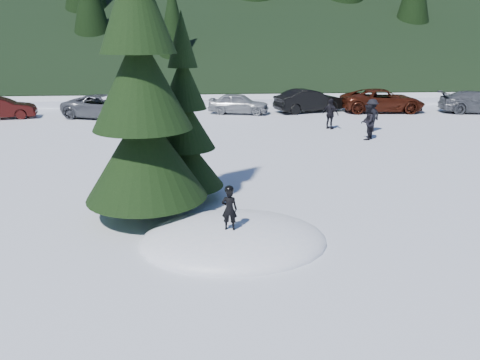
{
  "coord_description": "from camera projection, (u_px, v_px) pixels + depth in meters",
  "views": [
    {
      "loc": [
        -0.64,
        -10.21,
        4.73
      ],
      "look_at": [
        0.26,
        1.39,
        1.1
      ],
      "focal_mm": 35.0,
      "sensor_mm": 36.0,
      "label": 1
    }
  ],
  "objects": [
    {
      "name": "adult_1",
      "position": [
        331.0,
        114.0,
        24.17
      ],
      "size": [
        0.92,
        0.93,
        1.58
      ],
      "primitive_type": "imported",
      "rotation": [
        0.0,
        0.0,
        2.34
      ],
      "color": "black",
      "rests_on": "ground"
    },
    {
      "name": "car_3",
      "position": [
        163.0,
        98.0,
        31.44
      ],
      "size": [
        4.65,
        2.43,
        1.29
      ],
      "primitive_type": "imported",
      "rotation": [
        0.0,
        0.0,
        1.72
      ],
      "color": "black",
      "rests_on": "ground"
    },
    {
      "name": "car_4",
      "position": [
        239.0,
        103.0,
        28.93
      ],
      "size": [
        3.98,
        2.39,
        1.27
      ],
      "primitive_type": "imported",
      "rotation": [
        0.0,
        0.0,
        1.32
      ],
      "color": "gray",
      "rests_on": "ground"
    },
    {
      "name": "car_1",
      "position": [
        1.0,
        108.0,
        27.18
      ],
      "size": [
        3.98,
        2.12,
        1.24
      ],
      "primitive_type": "imported",
      "rotation": [
        0.0,
        0.0,
        1.79
      ],
      "color": "black",
      "rests_on": "ground"
    },
    {
      "name": "adult_0",
      "position": [
        367.0,
        122.0,
        21.74
      ],
      "size": [
        0.98,
        1.02,
        1.66
      ],
      "primitive_type": "imported",
      "rotation": [
        0.0,
        0.0,
        4.12
      ],
      "color": "black",
      "rests_on": "ground"
    },
    {
      "name": "car_6",
      "position": [
        382.0,
        100.0,
        29.63
      ],
      "size": [
        5.32,
        2.69,
        1.44
      ],
      "primitive_type": "imported",
      "rotation": [
        0.0,
        0.0,
        1.51
      ],
      "color": "#3F150B",
      "rests_on": "ground"
    },
    {
      "name": "car_2",
      "position": [
        105.0,
        106.0,
        27.44
      ],
      "size": [
        5.34,
        3.74,
        1.35
      ],
      "primitive_type": "imported",
      "rotation": [
        0.0,
        0.0,
        1.23
      ],
      "color": "#56595F",
      "rests_on": "ground"
    },
    {
      "name": "car_7",
      "position": [
        478.0,
        102.0,
        29.2
      ],
      "size": [
        4.93,
        2.78,
        1.35
      ],
      "primitive_type": "imported",
      "rotation": [
        0.0,
        0.0,
        1.37
      ],
      "color": "#515559",
      "rests_on": "ground"
    },
    {
      "name": "spruce_short",
      "position": [
        185.0,
        129.0,
        13.5
      ],
      "size": [
        2.2,
        2.2,
        5.37
      ],
      "color": "#2F1F0F",
      "rests_on": "ground"
    },
    {
      "name": "snow_mound",
      "position": [
        234.0,
        241.0,
        11.17
      ],
      "size": [
        4.48,
        3.52,
        0.96
      ],
      "primitive_type": "ellipsoid",
      "color": "white",
      "rests_on": "ground"
    },
    {
      "name": "adult_2",
      "position": [
        372.0,
        115.0,
        23.51
      ],
      "size": [
        1.23,
        1.09,
        1.65
      ],
      "primitive_type": "imported",
      "rotation": [
        0.0,
        0.0,
        3.71
      ],
      "color": "black",
      "rests_on": "ground"
    },
    {
      "name": "child_skier",
      "position": [
        229.0,
        209.0,
        10.53
      ],
      "size": [
        0.39,
        0.3,
        0.97
      ],
      "primitive_type": "imported",
      "rotation": [
        0.0,
        0.0,
        2.94
      ],
      "color": "black",
      "rests_on": "snow_mound"
    },
    {
      "name": "car_5",
      "position": [
        309.0,
        101.0,
        29.56
      ],
      "size": [
        4.62,
        2.78,
        1.44
      ],
      "primitive_type": "imported",
      "rotation": [
        0.0,
        0.0,
        1.88
      ],
      "color": "black",
      "rests_on": "ground"
    },
    {
      "name": "ground",
      "position": [
        234.0,
        241.0,
        11.17
      ],
      "size": [
        200.0,
        200.0,
        0.0
      ],
      "primitive_type": "plane",
      "color": "white",
      "rests_on": "ground"
    },
    {
      "name": "spruce_tall",
      "position": [
        141.0,
        93.0,
        11.73
      ],
      "size": [
        3.2,
        3.2,
        8.6
      ],
      "color": "#2F1F0F",
      "rests_on": "ground"
    }
  ]
}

